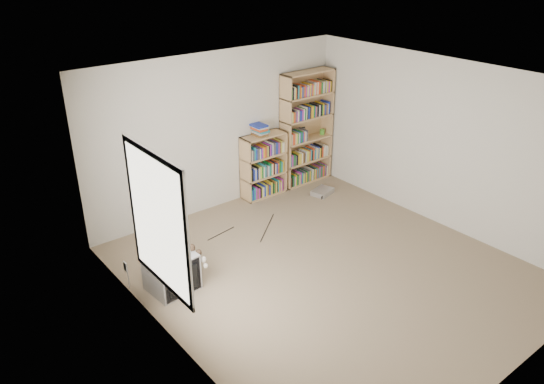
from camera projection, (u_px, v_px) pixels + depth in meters
floor at (327, 270)px, 7.01m from camera, size 4.50×5.00×0.01m
wall_back at (219, 132)px, 8.24m from camera, size 4.50×0.02×2.50m
wall_front at (529, 274)px, 4.71m from camera, size 4.50×0.02×2.50m
wall_left at (168, 243)px, 5.21m from camera, size 0.02×5.00×2.50m
wall_right at (442, 144)px, 7.75m from camera, size 0.02×5.00×2.50m
ceiling at (337, 83)px, 5.94m from camera, size 4.50×5.00×0.02m
window at (158, 221)px, 5.29m from camera, size 0.02×1.22×1.52m
crt_tv at (171, 272)px, 6.54m from camera, size 0.59×0.55×0.48m
cat at (175, 250)px, 6.39m from camera, size 0.70×0.44×0.51m
bookcase_tall at (306, 131)px, 9.24m from camera, size 0.99×0.30×1.99m
bookcase_short at (263, 167)px, 8.89m from camera, size 0.79×0.30×1.08m
book_stack at (260, 130)px, 8.58m from camera, size 0.22×0.28×0.18m
green_mug at (322, 132)px, 9.47m from camera, size 0.08×0.08×0.09m
framed_print at (302, 132)px, 9.31m from camera, size 0.13×0.05×0.18m
dvd_player at (322, 192)px, 9.10m from camera, size 0.43×0.35×0.08m
wall_outlet at (125, 267)px, 6.50m from camera, size 0.01×0.08×0.13m
floor_cables at (247, 231)px, 7.94m from camera, size 1.20×0.70×0.01m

